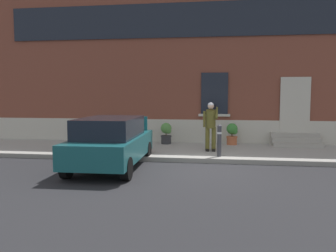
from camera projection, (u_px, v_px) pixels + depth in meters
ground_plane at (198, 169)px, 10.10m from camera, size 80.00×80.00×0.00m
sidewalk at (202, 151)px, 12.85m from camera, size 24.00×3.60×0.15m
curb_edge at (200, 161)px, 11.02m from camera, size 24.00×0.12×0.15m
building_facade at (206, 58)px, 14.97m from camera, size 24.00×1.52×7.50m
entrance_stoop at (296, 141)px, 13.72m from camera, size 1.86×0.96×0.48m
hatchback_car_teal at (111, 142)px, 10.19m from camera, size 1.86×4.10×1.50m
bollard_near_person at (219, 139)px, 11.28m from camera, size 0.15×0.15×1.04m
person_on_phone at (211, 123)px, 12.19m from camera, size 0.51×0.51×1.74m
planter_cream at (104, 132)px, 14.51m from camera, size 0.44×0.44×0.86m
planter_charcoal at (166, 133)px, 14.14m from camera, size 0.44×0.44×0.86m
planter_terracotta at (232, 133)px, 13.90m from camera, size 0.44×0.44×0.86m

